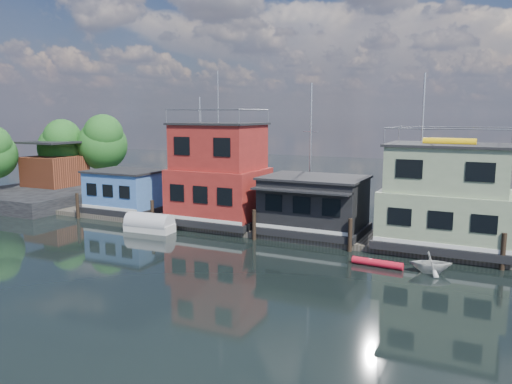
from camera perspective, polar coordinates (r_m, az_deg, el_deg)
The scene contains 12 objects.
ground at distance 26.36m, azimuth -1.29°, elevation -10.90°, with size 160.00×160.00×0.00m, color black.
dock at distance 36.93m, azimuth 7.31°, elevation -4.85°, with size 48.00×5.00×0.40m, color #595147.
houseboat_blue at distance 45.47m, azimuth -14.63°, elevation 0.11°, with size 6.40×4.90×3.66m.
houseboat_red at distance 39.71m, azimuth -4.26°, elevation 1.90°, with size 7.40×5.90×11.86m.
houseboat_dark at distance 36.61m, azimuth 6.63°, elevation -1.41°, with size 7.40×6.10×4.06m.
houseboat_green at distance 34.57m, azimuth 20.88°, elevation -0.64°, with size 8.40×5.90×7.03m.
pilings at distance 34.26m, azimuth 5.30°, elevation -4.35°, with size 42.28×0.28×2.20m.
background_masts at distance 40.71m, azimuth 16.58°, elevation 3.77°, with size 36.40×0.16×12.00m.
shore at distance 56.87m, azimuth -21.89°, elevation 2.88°, with size 12.40×15.72×8.24m.
red_kayak at distance 30.59m, azimuth 13.69°, elevation -7.90°, with size 0.44×0.44×3.02m, color red.
tarp_runabout at distance 39.12m, azimuth -12.09°, elevation -3.62°, with size 3.93×1.77×1.56m.
dinghy_white at distance 30.20m, azimuth 19.35°, elevation -7.60°, with size 2.01×2.33×1.23m, color silver.
Camera 1 is at (11.41, -22.02, 8.93)m, focal length 35.00 mm.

